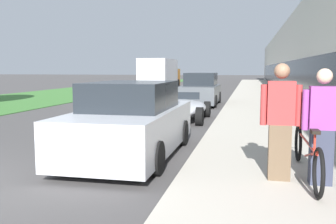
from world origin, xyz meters
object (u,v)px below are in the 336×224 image
object	(u,v)px
person_bystander	(280,122)
parked_sedan_curbside	(132,122)
cruiser_bike_nearest	(328,118)
parked_sedan_far	(201,90)
vintage_roadster_curbside	(180,108)
moving_truck	(160,74)
person_rider	(322,127)
tandem_bicycle	(307,154)

from	to	relation	value
person_bystander	parked_sedan_curbside	distance (m)	3.30
person_bystander	cruiser_bike_nearest	size ratio (longest dim) A/B	1.00
parked_sedan_far	person_bystander	bearing A→B (deg)	-77.80
vintage_roadster_curbside	parked_sedan_far	size ratio (longest dim) A/B	0.91
parked_sedan_far	moving_truck	distance (m)	14.81
cruiser_bike_nearest	vintage_roadster_curbside	distance (m)	5.13
cruiser_bike_nearest	vintage_roadster_curbside	bearing A→B (deg)	149.83
person_rider	moving_truck	world-z (taller)	moving_truck
tandem_bicycle	parked_sedan_far	distance (m)	13.37
person_rider	vintage_roadster_curbside	distance (m)	8.13
person_bystander	parked_sedan_far	size ratio (longest dim) A/B	0.41
tandem_bicycle	cruiser_bike_nearest	size ratio (longest dim) A/B	1.55
person_rider	person_bystander	bearing A→B (deg)	168.08
cruiser_bike_nearest	person_rider	bearing A→B (deg)	-102.09
parked_sedan_curbside	parked_sedan_far	world-z (taller)	parked_sedan_far
parked_sedan_far	vintage_roadster_curbside	bearing A→B (deg)	-89.85
person_bystander	moving_truck	size ratio (longest dim) A/B	0.24
person_rider	parked_sedan_curbside	world-z (taller)	person_rider
person_bystander	moving_truck	bearing A→B (deg)	107.06
person_rider	moving_truck	xyz separation A→B (m)	(-8.84, 27.09, 0.38)
vintage_roadster_curbside	person_bystander	bearing A→B (deg)	-68.59
cruiser_bike_nearest	vintage_roadster_curbside	xyz separation A→B (m)	(-4.43, 2.58, -0.13)
tandem_bicycle	vintage_roadster_curbside	bearing A→B (deg)	115.01
person_bystander	vintage_roadster_curbside	distance (m)	7.80
parked_sedan_curbside	parked_sedan_far	xyz separation A→B (m)	(-0.01, 11.57, 0.02)
tandem_bicycle	moving_truck	xyz separation A→B (m)	(-8.70, 26.74, 0.85)
parked_sedan_curbside	vintage_roadster_curbside	bearing A→B (deg)	89.89
cruiser_bike_nearest	parked_sedan_far	bearing A→B (deg)	117.54
tandem_bicycle	parked_sedan_curbside	bearing A→B (deg)	156.93
person_bystander	parked_sedan_far	world-z (taller)	person_bystander
person_bystander	parked_sedan_curbside	bearing A→B (deg)	150.23
tandem_bicycle	person_bystander	bearing A→B (deg)	-151.61
vintage_roadster_curbside	parked_sedan_far	xyz separation A→B (m)	(-0.02, 5.96, 0.31)
parked_sedan_curbside	tandem_bicycle	bearing A→B (deg)	-23.07
parked_sedan_far	person_rider	bearing A→B (deg)	-75.58
tandem_bicycle	moving_truck	size ratio (longest dim) A/B	0.37
parked_sedan_curbside	moving_truck	bearing A→B (deg)	102.08
person_rider	cruiser_bike_nearest	size ratio (longest dim) A/B	0.96
tandem_bicycle	parked_sedan_curbside	world-z (taller)	parked_sedan_curbside
cruiser_bike_nearest	parked_sedan_curbside	xyz separation A→B (m)	(-4.44, -3.03, 0.16)
vintage_roadster_curbside	moving_truck	bearing A→B (deg)	105.40
cruiser_bike_nearest	vintage_roadster_curbside	size ratio (longest dim) A/B	0.45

